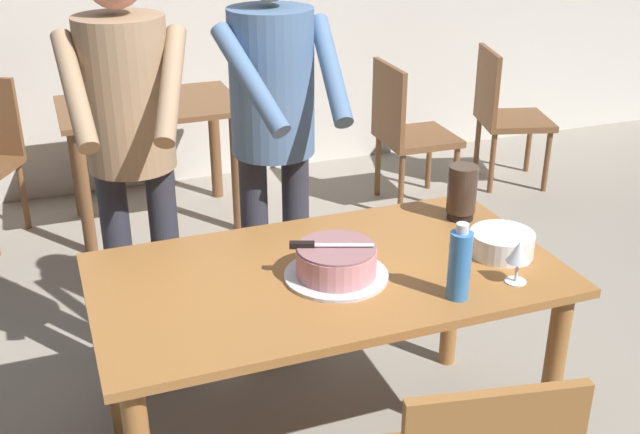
{
  "coord_description": "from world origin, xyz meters",
  "views": [
    {
      "loc": [
        -0.81,
        -2.1,
        1.97
      ],
      "look_at": [
        0.01,
        0.1,
        0.9
      ],
      "focal_mm": 43.54,
      "sensor_mm": 36.0,
      "label": 1
    }
  ],
  "objects_px": {
    "hurricane_lamp": "(462,192)",
    "cake_knife": "(314,245)",
    "background_chair_2": "(504,112)",
    "cake_on_platter": "(336,263)",
    "background_table": "(151,131)",
    "plate_stack": "(502,243)",
    "wine_glass_near": "(519,253)",
    "water_bottle": "(460,264)",
    "person_cutting_cake": "(274,121)",
    "main_dining_table": "(327,301)",
    "person_standing_beside": "(130,135)",
    "background_chair_0": "(407,129)"
  },
  "relations": [
    {
      "from": "hurricane_lamp",
      "to": "background_chair_2",
      "type": "distance_m",
      "value": 2.37
    },
    {
      "from": "person_standing_beside",
      "to": "background_chair_2",
      "type": "height_order",
      "value": "person_standing_beside"
    },
    {
      "from": "cake_on_platter",
      "to": "water_bottle",
      "type": "distance_m",
      "value": 0.4
    },
    {
      "from": "cake_on_platter",
      "to": "background_table",
      "type": "bearing_deg",
      "value": 96.04
    },
    {
      "from": "wine_glass_near",
      "to": "water_bottle",
      "type": "bearing_deg",
      "value": -175.53
    },
    {
      "from": "main_dining_table",
      "to": "cake_on_platter",
      "type": "height_order",
      "value": "cake_on_platter"
    },
    {
      "from": "hurricane_lamp",
      "to": "background_chair_2",
      "type": "bearing_deg",
      "value": 52.68
    },
    {
      "from": "main_dining_table",
      "to": "cake_knife",
      "type": "relative_size",
      "value": 5.88
    },
    {
      "from": "water_bottle",
      "to": "hurricane_lamp",
      "type": "distance_m",
      "value": 0.59
    },
    {
      "from": "wine_glass_near",
      "to": "cake_knife",
      "type": "bearing_deg",
      "value": 156.61
    },
    {
      "from": "plate_stack",
      "to": "hurricane_lamp",
      "type": "bearing_deg",
      "value": 87.11
    },
    {
      "from": "hurricane_lamp",
      "to": "background_chair_2",
      "type": "xyz_separation_m",
      "value": [
        1.42,
        1.86,
        -0.37
      ]
    },
    {
      "from": "background_table",
      "to": "person_cutting_cake",
      "type": "bearing_deg",
      "value": -81.14
    },
    {
      "from": "person_standing_beside",
      "to": "main_dining_table",
      "type": "bearing_deg",
      "value": -51.88
    },
    {
      "from": "cake_on_platter",
      "to": "wine_glass_near",
      "type": "bearing_deg",
      "value": -23.72
    },
    {
      "from": "cake_knife",
      "to": "plate_stack",
      "type": "distance_m",
      "value": 0.67
    },
    {
      "from": "person_cutting_cake",
      "to": "water_bottle",
      "type": "bearing_deg",
      "value": -72.33
    },
    {
      "from": "main_dining_table",
      "to": "plate_stack",
      "type": "distance_m",
      "value": 0.63
    },
    {
      "from": "cake_on_platter",
      "to": "background_chair_0",
      "type": "height_order",
      "value": "background_chair_0"
    },
    {
      "from": "main_dining_table",
      "to": "hurricane_lamp",
      "type": "bearing_deg",
      "value": 19.02
    },
    {
      "from": "cake_knife",
      "to": "person_cutting_cake",
      "type": "height_order",
      "value": "person_cutting_cake"
    },
    {
      "from": "hurricane_lamp",
      "to": "cake_knife",
      "type": "bearing_deg",
      "value": -160.64
    },
    {
      "from": "background_chair_0",
      "to": "person_standing_beside",
      "type": "bearing_deg",
      "value": -143.87
    },
    {
      "from": "cake_on_platter",
      "to": "wine_glass_near",
      "type": "distance_m",
      "value": 0.58
    },
    {
      "from": "cake_knife",
      "to": "plate_stack",
      "type": "bearing_deg",
      "value": -6.0
    },
    {
      "from": "hurricane_lamp",
      "to": "background_chair_0",
      "type": "relative_size",
      "value": 0.23
    },
    {
      "from": "cake_knife",
      "to": "wine_glass_near",
      "type": "xyz_separation_m",
      "value": [
        0.59,
        -0.26,
        -0.01
      ]
    },
    {
      "from": "person_standing_beside",
      "to": "background_table",
      "type": "distance_m",
      "value": 1.67
    },
    {
      "from": "person_standing_beside",
      "to": "background_chair_0",
      "type": "bearing_deg",
      "value": 36.13
    },
    {
      "from": "background_chair_0",
      "to": "cake_knife",
      "type": "bearing_deg",
      "value": -123.77
    },
    {
      "from": "plate_stack",
      "to": "hurricane_lamp",
      "type": "height_order",
      "value": "hurricane_lamp"
    },
    {
      "from": "hurricane_lamp",
      "to": "background_chair_2",
      "type": "relative_size",
      "value": 0.23
    },
    {
      "from": "cake_on_platter",
      "to": "hurricane_lamp",
      "type": "relative_size",
      "value": 1.62
    },
    {
      "from": "wine_glass_near",
      "to": "person_cutting_cake",
      "type": "distance_m",
      "value": 1.07
    },
    {
      "from": "wine_glass_near",
      "to": "person_cutting_cake",
      "type": "relative_size",
      "value": 0.08
    },
    {
      "from": "main_dining_table",
      "to": "water_bottle",
      "type": "bearing_deg",
      "value": -43.34
    },
    {
      "from": "person_cutting_cake",
      "to": "person_standing_beside",
      "type": "bearing_deg",
      "value": 176.8
    },
    {
      "from": "person_standing_beside",
      "to": "background_chair_2",
      "type": "xyz_separation_m",
      "value": [
        2.56,
        1.42,
        -0.58
      ]
    },
    {
      "from": "main_dining_table",
      "to": "wine_glass_near",
      "type": "relative_size",
      "value": 10.63
    },
    {
      "from": "background_table",
      "to": "background_chair_2",
      "type": "xyz_separation_m",
      "value": [
        2.27,
        -0.15,
        -0.09
      ]
    },
    {
      "from": "cake_knife",
      "to": "hurricane_lamp",
      "type": "xyz_separation_m",
      "value": [
        0.67,
        0.24,
        -0.01
      ]
    },
    {
      "from": "background_table",
      "to": "background_chair_2",
      "type": "bearing_deg",
      "value": -3.74
    },
    {
      "from": "person_cutting_cake",
      "to": "background_table",
      "type": "height_order",
      "value": "person_cutting_cake"
    },
    {
      "from": "main_dining_table",
      "to": "background_table",
      "type": "relative_size",
      "value": 1.53
    },
    {
      "from": "main_dining_table",
      "to": "person_standing_beside",
      "type": "bearing_deg",
      "value": 128.12
    },
    {
      "from": "cake_on_platter",
      "to": "background_table",
      "type": "relative_size",
      "value": 0.34
    },
    {
      "from": "background_chair_2",
      "to": "person_standing_beside",
      "type": "bearing_deg",
      "value": -150.99
    },
    {
      "from": "cake_on_platter",
      "to": "cake_knife",
      "type": "height_order",
      "value": "cake_knife"
    },
    {
      "from": "wine_glass_near",
      "to": "plate_stack",
      "type": "bearing_deg",
      "value": 71.05
    },
    {
      "from": "background_chair_2",
      "to": "background_chair_0",
      "type": "bearing_deg",
      "value": -171.89
    }
  ]
}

